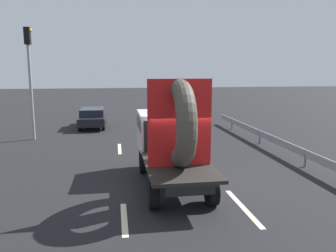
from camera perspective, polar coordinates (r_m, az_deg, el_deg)
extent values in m
plane|color=black|center=(11.48, 2.72, -10.31)|extent=(120.00, 120.00, 0.00)
cylinder|color=black|center=(12.94, -4.23, -6.05)|extent=(0.28, 0.84, 0.84)
cylinder|color=black|center=(13.18, 3.19, -5.74)|extent=(0.28, 0.84, 0.84)
cylinder|color=black|center=(9.70, -2.49, -11.50)|extent=(0.28, 0.84, 0.84)
cylinder|color=black|center=(10.02, 7.39, -10.87)|extent=(0.28, 0.84, 0.84)
cube|color=black|center=(11.31, 0.79, -6.14)|extent=(1.30, 5.50, 0.25)
cube|color=silver|center=(12.76, -0.49, -0.63)|extent=(2.00, 2.11, 1.35)
cube|color=black|center=(12.66, -0.46, 0.66)|extent=(2.02, 2.00, 0.44)
cube|color=black|center=(10.26, 1.80, -6.79)|extent=(2.00, 3.39, 0.10)
cube|color=black|center=(11.69, 0.31, -1.70)|extent=(1.80, 0.08, 1.10)
torus|color=#474238|center=(9.82, 2.01, 0.49)|extent=(0.58, 2.58, 2.58)
cube|color=red|center=(9.82, 2.01, 0.49)|extent=(1.90, 0.03, 2.58)
cylinder|color=black|center=(24.70, -14.16, 0.95)|extent=(0.21, 0.60, 0.60)
cylinder|color=black|center=(24.61, -10.74, 1.05)|extent=(0.21, 0.60, 0.60)
cylinder|color=black|center=(22.20, -14.73, -0.03)|extent=(0.21, 0.60, 0.60)
cylinder|color=black|center=(22.10, -10.92, 0.07)|extent=(0.21, 0.60, 0.60)
cube|color=black|center=(23.35, -12.65, 1.17)|extent=(1.70, 3.97, 0.52)
cube|color=black|center=(23.19, -12.71, 2.35)|extent=(1.53, 2.22, 0.47)
cylinder|color=gray|center=(20.01, -22.19, 5.20)|extent=(0.16, 0.16, 5.22)
cube|color=black|center=(20.04, -22.76, 13.94)|extent=(0.30, 0.36, 0.90)
sphere|color=yellow|center=(20.03, -22.33, 14.77)|extent=(0.20, 0.20, 0.20)
cube|color=gray|center=(16.51, 18.45, -2.62)|extent=(0.06, 17.38, 0.32)
cylinder|color=slate|center=(14.74, 22.26, -5.39)|extent=(0.10, 0.10, 0.55)
cylinder|color=slate|center=(18.48, 15.33, -2.06)|extent=(0.10, 0.10, 0.55)
cylinder|color=slate|center=(22.44, 10.80, 0.15)|extent=(0.10, 0.10, 0.55)
cube|color=beige|center=(9.30, -7.44, -15.35)|extent=(0.16, 2.03, 0.01)
cube|color=beige|center=(16.90, -8.21, -3.83)|extent=(0.16, 2.21, 0.01)
cube|color=beige|center=(10.13, 12.62, -13.33)|extent=(0.16, 2.70, 0.01)
cube|color=beige|center=(17.83, 2.72, -3.03)|extent=(0.16, 2.39, 0.01)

